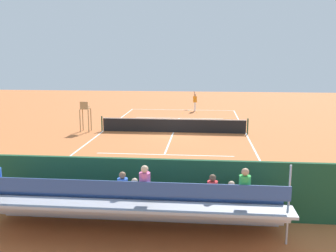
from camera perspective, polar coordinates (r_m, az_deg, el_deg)
ground_plane at (r=26.39m, az=0.83°, el=-0.96°), size 60.00×60.00×0.00m
court_line_markings at (r=26.43m, az=0.83°, el=-0.93°), size 10.10×22.20×0.01m
tennis_net at (r=26.30m, az=0.83°, el=0.11°), size 10.30×0.10×1.07m
backdrop_wall at (r=12.71m, az=-4.35°, el=-9.25°), size 18.00×0.16×2.00m
bleacher_stand at (r=11.45m, az=-5.08°, el=-11.83°), size 9.06×2.40×2.48m
umpire_chair at (r=27.08m, az=-12.41°, el=1.92°), size 0.67×0.67×2.14m
courtside_bench at (r=13.40m, az=8.89°, el=-10.30°), size 1.80×0.40×0.93m
equipment_bag at (r=13.45m, az=-0.05°, el=-11.82°), size 0.90×0.36×0.36m
tennis_player at (r=36.36m, az=4.10°, el=3.85°), size 0.38×0.54×1.93m
tennis_racket at (r=36.87m, az=3.11°, el=2.39°), size 0.57×0.32×0.03m
tennis_ball_near at (r=34.84m, az=2.18°, el=1.94°), size 0.07×0.07×0.07m
tennis_ball_far at (r=35.18m, az=4.37°, el=2.00°), size 0.07×0.07×0.07m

